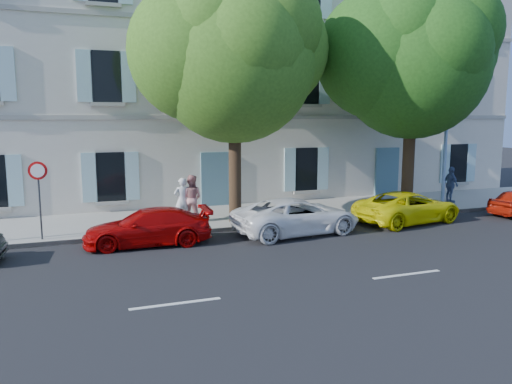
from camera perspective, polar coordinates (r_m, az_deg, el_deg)
name	(u,v)px	position (r m, az deg, el deg)	size (l,w,h in m)	color
ground	(332,239)	(16.84, 8.72, -5.34)	(90.00, 90.00, 0.00)	black
sidewalk	(281,213)	(20.75, 2.86, -2.38)	(36.00, 4.50, 0.15)	#A09E96
kerb	(303,223)	(18.81, 5.41, -3.55)	(36.00, 0.16, 0.16)	#9E998E
building	(238,77)	(25.84, -2.08, 13.00)	(28.00, 7.00, 12.00)	beige
car_red_coupe	(148,227)	(16.16, -12.25, -3.93)	(1.62, 3.98, 1.15)	#A10404
car_white_coupe	(297,216)	(17.31, 4.68, -2.76)	(2.07, 4.50, 1.25)	white
car_yellow_supercar	(408,207)	(19.94, 16.99, -1.66)	(2.00, 4.35, 1.21)	yellow
tree_left	(234,62)	(18.37, -2.50, 14.65)	(5.83, 5.83, 9.03)	#3A2819
tree_right	(413,64)	(21.66, 17.48, 13.76)	(6.04, 6.04, 9.30)	#3A2819
road_sign	(39,184)	(17.07, -23.60, 0.89)	(0.58, 0.11, 2.50)	#383A3D
street_lamp	(450,111)	(22.62, 21.27, 8.64)	(0.28, 1.55, 7.26)	#7293BF
pedestrian_a	(182,200)	(18.57, -8.43, -0.93)	(0.61, 0.40, 1.66)	silver
pedestrian_b	(191,198)	(18.70, -7.42, -0.71)	(0.85, 0.66, 1.75)	tan
pedestrian_c	(451,185)	(24.33, 21.37, 0.80)	(0.96, 0.40, 1.64)	#495C85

